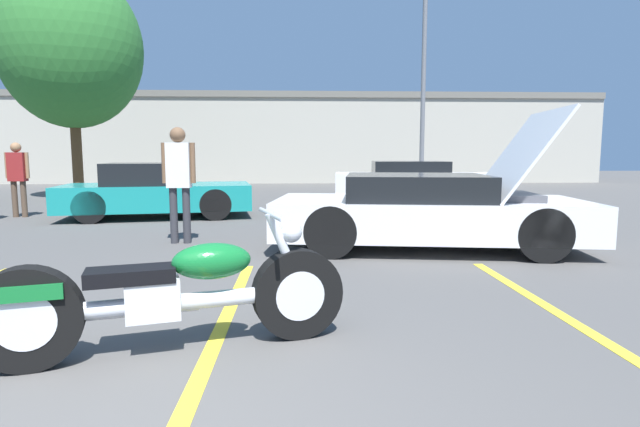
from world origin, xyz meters
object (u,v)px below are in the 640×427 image
(tree_background, at_px, (71,48))
(spectator_by_show_car, at_px, (179,174))
(motorcycle, at_px, (173,296))
(parked_car_right_row, at_px, (415,182))
(show_car_hood_open, at_px, (429,210))
(light_pole, at_px, (425,74))
(parked_car_left_row, at_px, (156,192))
(spectator_midground, at_px, (18,173))

(tree_background, height_order, spectator_by_show_car, tree_background)
(motorcycle, relative_size, spectator_by_show_car, 1.35)
(motorcycle, relative_size, parked_car_right_row, 0.50)
(show_car_hood_open, bearing_deg, light_pole, 83.89)
(light_pole, bearing_deg, parked_car_left_row, -133.74)
(light_pole, height_order, parked_car_left_row, light_pole)
(tree_background, bearing_deg, parked_car_right_row, -8.75)
(spectator_by_show_car, bearing_deg, tree_background, 121.48)
(tree_background, xyz_separation_m, show_car_hood_open, (9.01, -9.09, -4.13))
(light_pole, bearing_deg, show_car_hood_open, -103.79)
(parked_car_left_row, height_order, spectator_midground, spectator_midground)
(parked_car_left_row, distance_m, parked_car_right_row, 7.53)
(spectator_midground, bearing_deg, motorcycle, -56.05)
(tree_background, xyz_separation_m, spectator_midground, (0.83, -4.99, -3.71))
(light_pole, xyz_separation_m, parked_car_right_row, (-1.53, -5.05, -3.93))
(motorcycle, height_order, parked_car_left_row, parked_car_left_row)
(motorcycle, bearing_deg, light_pole, 53.81)
(tree_background, relative_size, parked_car_right_row, 1.46)
(parked_car_right_row, bearing_deg, motorcycle, -106.25)
(motorcycle, xyz_separation_m, spectator_midground, (-5.35, 7.95, 0.58))
(motorcycle, height_order, spectator_by_show_car, spectator_by_show_car)
(motorcycle, xyz_separation_m, spectator_by_show_car, (-0.97, 4.44, 0.68))
(motorcycle, distance_m, parked_car_left_row, 8.13)
(parked_car_right_row, bearing_deg, tree_background, 176.14)
(parked_car_right_row, height_order, spectator_by_show_car, spectator_by_show_car)
(parked_car_left_row, bearing_deg, parked_car_right_row, 18.16)
(spectator_by_show_car, height_order, spectator_midground, spectator_by_show_car)
(light_pole, distance_m, spectator_midground, 14.49)
(show_car_hood_open, distance_m, parked_car_left_row, 6.47)
(motorcycle, height_order, show_car_hood_open, show_car_hood_open)
(parked_car_left_row, xyz_separation_m, parked_car_right_row, (6.66, 3.51, 0.01))
(motorcycle, height_order, parked_car_right_row, parked_car_right_row)
(show_car_hood_open, bearing_deg, spectator_by_show_car, 178.82)
(spectator_by_show_car, bearing_deg, spectator_midground, 141.26)
(spectator_by_show_car, distance_m, spectator_midground, 5.61)
(tree_background, bearing_deg, motorcycle, -64.47)
(show_car_hood_open, height_order, parked_car_left_row, show_car_hood_open)
(parked_car_left_row, bearing_deg, motorcycle, -83.31)
(tree_background, height_order, show_car_hood_open, tree_background)
(motorcycle, bearing_deg, show_car_hood_open, 37.26)
(tree_background, bearing_deg, show_car_hood_open, -45.26)
(light_pole, xyz_separation_m, motorcycle, (-5.91, -16.36, -4.11))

